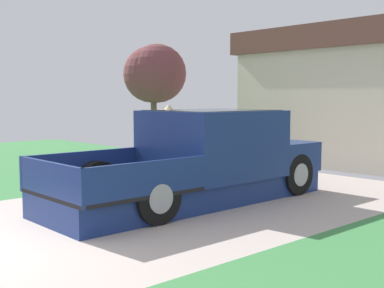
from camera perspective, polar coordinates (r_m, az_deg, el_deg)
pickup_truck at (r=9.33m, az=1.73°, el=-1.73°), size 2.06×5.45×1.65m
person_with_hat at (r=10.42m, az=-2.62°, el=0.51°), size 0.48×0.45×1.75m
handbag at (r=10.55m, az=-4.22°, el=-4.43°), size 0.32×0.21×0.39m
front_yard_tree at (r=15.77m, az=-4.25°, el=7.84°), size 1.93×1.86×3.52m
wheeled_trash_bin at (r=14.11m, az=2.90°, el=-0.02°), size 0.60×0.72×1.09m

